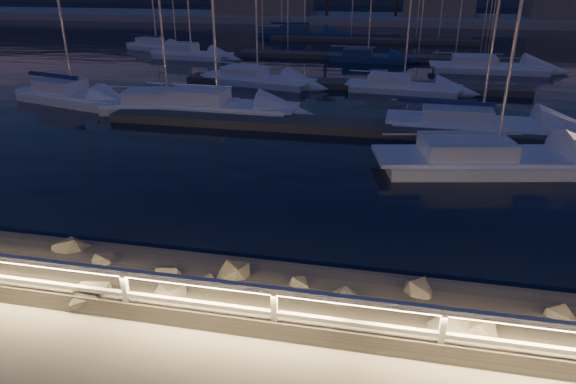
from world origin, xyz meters
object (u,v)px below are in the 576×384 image
sailboat_c (400,86)px  sailboat_f (165,104)px  guard_rail (219,294)px  sailboat_g (255,78)px  sailboat_h (475,123)px  sailboat_n (303,33)px  sailboat_m (280,33)px  sailboat_d (489,158)px  sailboat_e (190,53)px  sailboat_a (71,95)px  sailboat_j (366,57)px  sailboat_b (214,105)px  sailboat_i (155,45)px  sailboat_l (486,66)px

sailboat_c → sailboat_f: 14.49m
guard_rail → sailboat_g: size_ratio=3.35×
sailboat_g → sailboat_h: (13.04, -8.62, 0.01)m
sailboat_n → sailboat_h: bearing=-69.5°
sailboat_m → sailboat_d: bearing=-66.9°
guard_rail → sailboat_e: size_ratio=3.57×
sailboat_d → sailboat_h: size_ratio=1.04×
sailboat_c → sailboat_m: 30.82m
sailboat_a → sailboat_j: bearing=65.3°
sailboat_n → sailboat_f: bearing=-93.7°
guard_rail → sailboat_j: (0.27, 36.76, -0.98)m
sailboat_a → sailboat_c: (18.46, 6.79, -0.06)m
sailboat_f → sailboat_g: size_ratio=0.95×
sailboat_b → sailboat_e: sailboat_b is taller
sailboat_g → sailboat_e: bearing=145.4°
sailboat_b → sailboat_g: sailboat_b is taller
sailboat_c → sailboat_n: size_ratio=0.81×
sailboat_d → sailboat_j: sailboat_d is taller
sailboat_g → sailboat_b: bearing=-76.7°
sailboat_f → sailboat_m: size_ratio=1.20×
sailboat_n → sailboat_m: bearing=-179.2°
sailboat_b → sailboat_j: sailboat_b is taller
sailboat_e → sailboat_a: bearing=-84.3°
sailboat_b → sailboat_i: size_ratio=1.26×
sailboat_a → sailboat_h: sailboat_h is taller
sailboat_g → sailboat_j: (6.59, 11.10, -0.02)m
sailboat_c → sailboat_h: sailboat_h is taller
sailboat_b → sailboat_g: size_ratio=1.08×
sailboat_c → sailboat_g: size_ratio=0.91×
guard_rail → sailboat_j: bearing=89.6°
sailboat_f → sailboat_j: sailboat_f is taller
sailboat_j → sailboat_l: (9.18, -3.11, 0.03)m
sailboat_a → sailboat_b: size_ratio=0.91×
sailboat_b → sailboat_l: 22.48m
guard_rail → sailboat_h: 18.34m
sailboat_g → sailboat_l: 17.68m
sailboat_m → sailboat_l: bearing=-43.3°
sailboat_d → sailboat_e: (-21.40, 23.24, 0.00)m
sailboat_d → sailboat_b: bearing=144.0°
sailboat_h → sailboat_i: bearing=141.0°
sailboat_a → sailboat_b: (8.85, -0.69, 0.01)m
sailboat_c → sailboat_l: size_ratio=0.81×
sailboat_a → sailboat_g: (8.92, 7.27, -0.04)m
sailboat_d → sailboat_i: size_ratio=1.35×
sailboat_c → sailboat_i: (-23.32, 14.52, 0.03)m
guard_rail → sailboat_j: sailboat_j is taller
sailboat_f → sailboat_n: (1.08, 35.24, 0.05)m
sailboat_n → sailboat_c: bearing=-69.8°
sailboat_g → sailboat_j: 12.91m
sailboat_h → sailboat_g: bearing=147.7°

